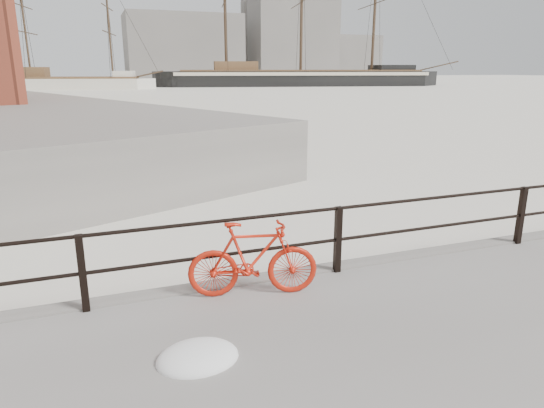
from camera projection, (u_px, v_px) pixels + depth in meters
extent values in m
plane|color=white|center=(507.00, 259.00, 8.62)|extent=(400.00, 400.00, 0.00)
imported|color=red|center=(253.00, 259.00, 6.34)|extent=(1.71, 0.64, 1.03)
ellipsoid|color=white|center=(197.00, 346.00, 5.00)|extent=(0.87, 0.68, 0.31)
cube|color=gray|center=(183.00, 48.00, 139.31)|extent=(32.00, 18.00, 18.00)
cube|color=gray|center=(289.00, 40.00, 154.70)|extent=(26.00, 20.00, 24.00)
cube|color=gray|center=(345.00, 57.00, 168.24)|extent=(20.00, 16.00, 14.00)
cylinder|color=gray|center=(245.00, 7.00, 152.18)|extent=(2.80, 2.80, 44.00)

